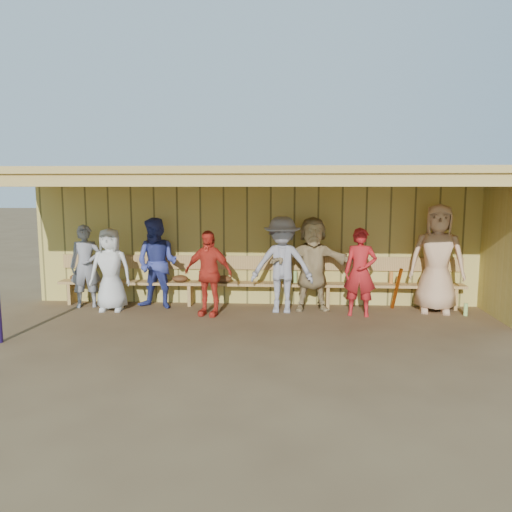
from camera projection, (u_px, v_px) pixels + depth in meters
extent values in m
plane|color=brown|center=(255.00, 321.00, 8.36)|extent=(90.00, 90.00, 0.00)
imported|color=gray|center=(86.00, 266.00, 9.25)|extent=(0.64, 0.50, 1.54)
imported|color=silver|center=(110.00, 270.00, 8.98)|extent=(0.76, 0.52, 1.50)
imported|color=#343F90|center=(157.00, 263.00, 9.16)|extent=(0.93, 0.80, 1.67)
imported|color=red|center=(208.00, 273.00, 8.65)|extent=(0.94, 0.57, 1.49)
imported|color=gray|center=(282.00, 265.00, 8.85)|extent=(1.15, 0.72, 1.71)
imported|color=tan|center=(313.00, 264.00, 8.99)|extent=(1.61, 0.62, 1.70)
imported|color=#B01C1E|center=(360.00, 272.00, 8.61)|extent=(0.62, 0.47, 1.53)
imported|color=tan|center=(437.00, 258.00, 8.84)|extent=(1.05, 0.80, 1.94)
cube|color=#C9B455|center=(259.00, 241.00, 9.53)|extent=(8.60, 0.20, 2.40)
cube|color=#C9B455|center=(505.00, 248.00, 8.39)|extent=(0.20, 1.62, 2.40)
cube|color=#D4AE57|center=(255.00, 173.00, 8.03)|extent=(8.80, 3.20, 0.10)
cube|color=#D4AE57|center=(247.00, 180.00, 6.56)|extent=(8.80, 0.10, 0.18)
cube|color=#D4AE57|center=(27.00, 182.00, 8.27)|extent=(0.08, 3.00, 0.16)
cube|color=#D4AE57|center=(82.00, 182.00, 8.22)|extent=(0.08, 3.00, 0.16)
cube|color=#D4AE57|center=(139.00, 182.00, 8.16)|extent=(0.08, 3.00, 0.16)
cube|color=#D4AE57|center=(196.00, 182.00, 8.10)|extent=(0.08, 3.00, 0.16)
cube|color=#D4AE57|center=(255.00, 182.00, 8.05)|extent=(0.08, 3.00, 0.16)
cube|color=#D4AE57|center=(314.00, 182.00, 7.99)|extent=(0.08, 3.00, 0.16)
cube|color=#D4AE57|center=(374.00, 182.00, 7.93)|extent=(0.08, 3.00, 0.16)
cube|color=#D4AE57|center=(434.00, 182.00, 7.88)|extent=(0.08, 3.00, 0.16)
cube|color=#D4AE57|center=(496.00, 182.00, 7.82)|extent=(0.08, 3.00, 0.16)
cube|color=tan|center=(258.00, 284.00, 9.35)|extent=(7.60, 0.32, 0.05)
cube|color=tan|center=(259.00, 263.00, 9.46)|extent=(7.60, 0.04, 0.26)
cube|color=tan|center=(72.00, 293.00, 9.60)|extent=(0.06, 0.29, 0.40)
cube|color=tan|center=(190.00, 295.00, 9.46)|extent=(0.06, 0.29, 0.40)
cube|color=tan|center=(327.00, 296.00, 9.30)|extent=(0.06, 0.29, 0.40)
cube|color=tan|center=(453.00, 298.00, 9.17)|extent=(0.06, 0.29, 0.40)
cylinder|color=orange|center=(397.00, 289.00, 9.01)|extent=(0.13, 0.41, 0.80)
sphere|color=#CD6018|center=(426.00, 309.00, 9.02)|extent=(0.08, 0.08, 0.08)
ellipsoid|color=#593319|center=(78.00, 277.00, 9.50)|extent=(0.30, 0.24, 0.14)
ellipsoid|color=#593319|center=(224.00, 279.00, 9.33)|extent=(0.30, 0.24, 0.14)
ellipsoid|color=#593319|center=(180.00, 279.00, 9.38)|extent=(0.30, 0.24, 0.14)
cylinder|color=#A7DA6D|center=(295.00, 277.00, 9.34)|extent=(0.07, 0.07, 0.22)
cylinder|color=orange|center=(391.00, 278.00, 9.23)|extent=(0.07, 0.07, 0.22)
cylinder|color=#A2CF67|center=(466.00, 309.00, 8.68)|extent=(0.07, 0.07, 0.22)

